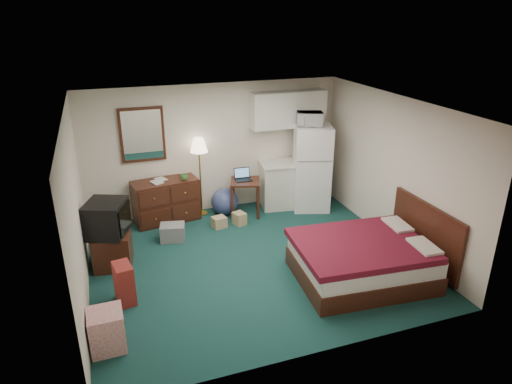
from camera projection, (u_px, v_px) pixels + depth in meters
name	position (u px, v px, depth m)	size (l,w,h in m)	color
floor	(253.00, 261.00, 7.35)	(5.00, 4.50, 0.01)	#103632
ceiling	(252.00, 106.00, 6.41)	(5.00, 4.50, 0.01)	silver
walls	(252.00, 189.00, 6.88)	(5.01, 4.51, 2.50)	silver
mirror	(142.00, 135.00, 8.25)	(0.80, 0.06, 1.00)	white
upper_cabinets	(288.00, 109.00, 8.87)	(1.50, 0.35, 0.70)	silver
headboard	(425.00, 234.00, 7.00)	(0.06, 1.56, 1.00)	black
dresser	(166.00, 201.00, 8.60)	(1.19, 0.54, 0.81)	black
floor_lamp	(200.00, 177.00, 8.74)	(0.33, 0.33, 1.53)	gold
desk	(245.00, 197.00, 8.89)	(0.55, 0.55, 0.70)	black
exercise_ball	(225.00, 201.00, 8.92)	(0.53, 0.53, 0.53)	#37457B
kitchen_counter	(281.00, 185.00, 9.24)	(0.82, 0.62, 0.89)	silver
fridge	(312.00, 168.00, 9.01)	(0.70, 0.70, 1.69)	white
bed	(362.00, 261.00, 6.76)	(1.90, 1.48, 0.61)	#4E1220
tv_stand	(113.00, 249.00, 7.13)	(0.55, 0.60, 0.55)	black
suitcase	(124.00, 284.00, 6.22)	(0.22, 0.36, 0.58)	maroon
retail_box	(107.00, 330.00, 5.38)	(0.40, 0.40, 0.50)	white
file_bin	(173.00, 232.00, 7.95)	(0.42, 0.31, 0.29)	gray
cardboard_box_a	(219.00, 222.00, 8.43)	(0.24, 0.21, 0.21)	tan
cardboard_box_b	(239.00, 218.00, 8.54)	(0.20, 0.23, 0.23)	tan
laptop	(243.00, 175.00, 8.74)	(0.31, 0.25, 0.21)	black
crt_tv	(106.00, 218.00, 6.91)	(0.58, 0.62, 0.53)	black
microwave	(310.00, 117.00, 8.62)	(0.48, 0.27, 0.33)	white
book_a	(152.00, 178.00, 8.24)	(0.18, 0.02, 0.24)	tan
book_b	(156.00, 175.00, 8.38)	(0.18, 0.02, 0.24)	tan
mug	(184.00, 176.00, 8.46)	(0.14, 0.11, 0.14)	#3F8036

